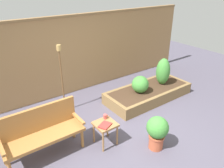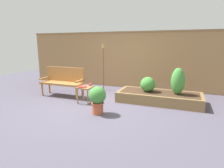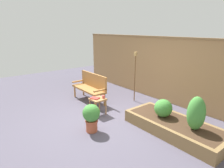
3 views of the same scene
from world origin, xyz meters
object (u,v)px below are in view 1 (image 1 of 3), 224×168
object	(u,v)px
garden_bench	(41,129)
side_table	(105,127)
book_on_table	(105,125)
shrub_near_bench	(140,84)
tiki_torch	(61,67)
shrub_far_corner	(163,71)
cup_on_table	(105,117)
potted_boxwood	(157,131)

from	to	relation	value
garden_bench	side_table	bearing A→B (deg)	-23.06
book_on_table	shrub_near_bench	world-z (taller)	shrub_near_bench
tiki_torch	side_table	bearing A→B (deg)	-85.49
shrub_near_bench	shrub_far_corner	size ratio (longest dim) A/B	0.59
side_table	book_on_table	xyz separation A→B (m)	(-0.05, -0.06, 0.10)
garden_bench	cup_on_table	bearing A→B (deg)	-15.55
book_on_table	shrub_far_corner	xyz separation A→B (m)	(2.54, 0.88, 0.18)
shrub_far_corner	tiki_torch	distance (m)	2.77
potted_boxwood	shrub_near_bench	world-z (taller)	shrub_near_bench
potted_boxwood	book_on_table	bearing A→B (deg)	141.23
side_table	shrub_near_bench	bearing A→B (deg)	26.20
book_on_table	tiki_torch	distance (m)	1.78
book_on_table	tiki_torch	bearing A→B (deg)	68.11
potted_boxwood	tiki_torch	bearing A→B (deg)	110.37
shrub_far_corner	side_table	bearing A→B (deg)	-161.89
tiki_torch	cup_on_table	bearing A→B (deg)	-81.49
cup_on_table	potted_boxwood	bearing A→B (deg)	-52.37
garden_bench	cup_on_table	world-z (taller)	garden_bench
shrub_near_bench	shrub_far_corner	world-z (taller)	shrub_far_corner
side_table	book_on_table	distance (m)	0.12
side_table	book_on_table	bearing A→B (deg)	-128.06
tiki_torch	book_on_table	bearing A→B (deg)	-87.34
potted_boxwood	shrub_near_bench	bearing A→B (deg)	57.88
shrub_far_corner	cup_on_table	bearing A→B (deg)	-164.14
side_table	shrub_near_bench	size ratio (longest dim) A/B	1.09
book_on_table	potted_boxwood	size ratio (longest dim) A/B	0.34
book_on_table	shrub_far_corner	bearing A→B (deg)	-5.50
garden_bench	side_table	world-z (taller)	garden_bench
garden_bench	tiki_torch	world-z (taller)	tiki_torch
cup_on_table	shrub_far_corner	distance (m)	2.50
side_table	tiki_torch	bearing A→B (deg)	94.51
book_on_table	tiki_torch	world-z (taller)	tiki_torch
tiki_torch	shrub_far_corner	bearing A→B (deg)	-16.58
side_table	garden_bench	bearing A→B (deg)	156.94
cup_on_table	potted_boxwood	world-z (taller)	potted_boxwood
book_on_table	shrub_far_corner	distance (m)	2.69
cup_on_table	book_on_table	distance (m)	0.24
side_table	potted_boxwood	bearing A→B (deg)	-43.36
shrub_near_bench	potted_boxwood	bearing A→B (deg)	-122.12
garden_bench	potted_boxwood	size ratio (longest dim) A/B	2.09
side_table	shrub_far_corner	bearing A→B (deg)	18.11
cup_on_table	shrub_far_corner	bearing A→B (deg)	15.86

